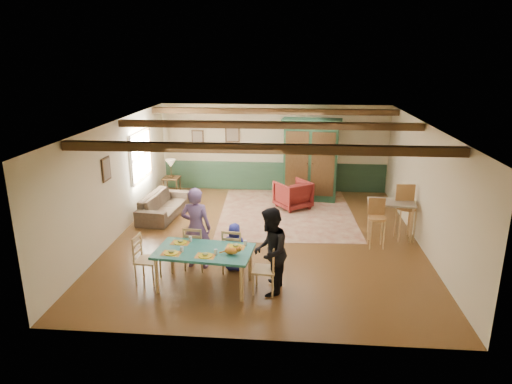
# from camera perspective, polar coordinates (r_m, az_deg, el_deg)

# --- Properties ---
(floor) EXTENTS (8.00, 8.00, 0.00)m
(floor) POSITION_cam_1_polar(r_m,az_deg,el_deg) (10.81, 1.26, -5.77)
(floor) COLOR #4E2F16
(floor) RESTS_ON ground
(wall_back) EXTENTS (7.00, 0.02, 2.70)m
(wall_back) POSITION_cam_1_polar(r_m,az_deg,el_deg) (14.25, 2.30, 5.49)
(wall_back) COLOR beige
(wall_back) RESTS_ON floor
(wall_left) EXTENTS (0.02, 8.00, 2.70)m
(wall_left) POSITION_cam_1_polar(r_m,az_deg,el_deg) (11.13, -17.00, 1.49)
(wall_left) COLOR beige
(wall_left) RESTS_ON floor
(wall_right) EXTENTS (0.02, 8.00, 2.70)m
(wall_right) POSITION_cam_1_polar(r_m,az_deg,el_deg) (10.75, 20.28, 0.64)
(wall_right) COLOR beige
(wall_right) RESTS_ON floor
(ceiling) EXTENTS (7.00, 8.00, 0.02)m
(ceiling) POSITION_cam_1_polar(r_m,az_deg,el_deg) (10.08, 1.36, 8.54)
(ceiling) COLOR white
(ceiling) RESTS_ON wall_back
(wainscot_back) EXTENTS (6.95, 0.03, 0.90)m
(wainscot_back) POSITION_cam_1_polar(r_m,az_deg,el_deg) (14.43, 2.25, 1.97)
(wainscot_back) COLOR #1F3A27
(wainscot_back) RESTS_ON floor
(ceiling_beam_front) EXTENTS (6.95, 0.16, 0.16)m
(ceiling_beam_front) POSITION_cam_1_polar(r_m,az_deg,el_deg) (7.83, 0.33, 5.46)
(ceiling_beam_front) COLOR #311F0D
(ceiling_beam_front) RESTS_ON ceiling
(ceiling_beam_mid) EXTENTS (6.95, 0.16, 0.16)m
(ceiling_beam_mid) POSITION_cam_1_polar(r_m,az_deg,el_deg) (10.49, 1.49, 8.37)
(ceiling_beam_mid) COLOR #311F0D
(ceiling_beam_mid) RESTS_ON ceiling
(ceiling_beam_back) EXTENTS (6.95, 0.16, 0.16)m
(ceiling_beam_back) POSITION_cam_1_polar(r_m,az_deg,el_deg) (13.06, 2.16, 10.05)
(ceiling_beam_back) COLOR #311F0D
(ceiling_beam_back) RESTS_ON ceiling
(window_left) EXTENTS (0.06, 1.60, 1.30)m
(window_left) POSITION_cam_1_polar(r_m,az_deg,el_deg) (12.62, -14.18, 4.42)
(window_left) COLOR white
(window_left) RESTS_ON wall_left
(picture_left_wall) EXTENTS (0.04, 0.42, 0.52)m
(picture_left_wall) POSITION_cam_1_polar(r_m,az_deg,el_deg) (10.48, -18.21, 2.72)
(picture_left_wall) COLOR gray
(picture_left_wall) RESTS_ON wall_left
(picture_back_a) EXTENTS (0.45, 0.04, 0.55)m
(picture_back_a) POSITION_cam_1_polar(r_m,az_deg,el_deg) (14.25, -2.96, 7.32)
(picture_back_a) COLOR gray
(picture_back_a) RESTS_ON wall_back
(picture_back_b) EXTENTS (0.38, 0.04, 0.48)m
(picture_back_b) POSITION_cam_1_polar(r_m,az_deg,el_deg) (14.46, -7.30, 6.75)
(picture_back_b) COLOR gray
(picture_back_b) RESTS_ON wall_back
(dining_table) EXTENTS (1.84, 1.14, 0.73)m
(dining_table) POSITION_cam_1_polar(r_m,az_deg,el_deg) (8.59, -6.43, -9.48)
(dining_table) COLOR #216A62
(dining_table) RESTS_ON floor
(dining_chair_far_left) EXTENTS (0.45, 0.47, 0.92)m
(dining_chair_far_left) POSITION_cam_1_polar(r_m,az_deg,el_deg) (9.26, -7.55, -6.82)
(dining_chair_far_left) COLOR tan
(dining_chair_far_left) RESTS_ON floor
(dining_chair_far_right) EXTENTS (0.45, 0.47, 0.92)m
(dining_chair_far_right) POSITION_cam_1_polar(r_m,az_deg,el_deg) (9.06, -2.81, -7.23)
(dining_chair_far_right) COLOR tan
(dining_chair_far_right) RESTS_ON floor
(dining_chair_end_left) EXTENTS (0.47, 0.45, 0.92)m
(dining_chair_end_left) POSITION_cam_1_polar(r_m,az_deg,el_deg) (8.91, -13.44, -8.15)
(dining_chair_end_left) COLOR tan
(dining_chair_end_left) RESTS_ON floor
(dining_chair_end_right) EXTENTS (0.47, 0.45, 0.92)m
(dining_chair_end_right) POSITION_cam_1_polar(r_m,az_deg,el_deg) (8.31, 1.07, -9.54)
(dining_chair_end_right) COLOR tan
(dining_chair_end_right) RESTS_ON floor
(person_man) EXTENTS (0.65, 0.46, 1.68)m
(person_man) POSITION_cam_1_polar(r_m,az_deg,el_deg) (9.18, -7.49, -4.48)
(person_man) COLOR #6C4F87
(person_man) RESTS_ON floor
(person_woman) EXTENTS (0.68, 0.84, 1.61)m
(person_woman) POSITION_cam_1_polar(r_m,az_deg,el_deg) (8.15, 1.76, -7.45)
(person_woman) COLOR black
(person_woman) RESTS_ON floor
(person_child) EXTENTS (0.51, 0.36, 0.98)m
(person_child) POSITION_cam_1_polar(r_m,az_deg,el_deg) (9.12, -2.70, -6.88)
(person_child) COLOR #282DA0
(person_child) RESTS_ON floor
(cat) EXTENTS (0.36, 0.17, 0.18)m
(cat) POSITION_cam_1_polar(r_m,az_deg,el_deg) (8.18, -3.11, -7.28)
(cat) COLOR orange
(cat) RESTS_ON dining_table
(place_setting_near_left) EXTENTS (0.42, 0.33, 0.11)m
(place_setting_near_left) POSITION_cam_1_polar(r_m,az_deg,el_deg) (8.36, -10.55, -7.24)
(place_setting_near_left) COLOR gold
(place_setting_near_left) RESTS_ON dining_table
(place_setting_near_center) EXTENTS (0.42, 0.33, 0.11)m
(place_setting_near_center) POSITION_cam_1_polar(r_m,az_deg,el_deg) (8.17, -6.36, -7.64)
(place_setting_near_center) COLOR gold
(place_setting_near_center) RESTS_ON dining_table
(place_setting_far_left) EXTENTS (0.42, 0.33, 0.11)m
(place_setting_far_left) POSITION_cam_1_polar(r_m,az_deg,el_deg) (8.78, -9.44, -5.98)
(place_setting_far_left) COLOR gold
(place_setting_far_left) RESTS_ON dining_table
(place_setting_far_right) EXTENTS (0.42, 0.33, 0.11)m
(place_setting_far_right) POSITION_cam_1_polar(r_m,az_deg,el_deg) (8.49, -2.57, -6.56)
(place_setting_far_right) COLOR gold
(place_setting_far_right) RESTS_ON dining_table
(area_rug) EXTENTS (3.76, 4.39, 0.01)m
(area_rug) POSITION_cam_1_polar(r_m,az_deg,el_deg) (12.50, 3.84, -2.58)
(area_rug) COLOR #C0B08B
(area_rug) RESTS_ON floor
(armoire) EXTENTS (1.76, 0.87, 2.39)m
(armoire) POSITION_cam_1_polar(r_m,az_deg,el_deg) (13.42, 6.85, 4.00)
(armoire) COLOR #163823
(armoire) RESTS_ON floor
(armchair) EXTENTS (1.18, 1.19, 0.79)m
(armchair) POSITION_cam_1_polar(r_m,az_deg,el_deg) (12.78, 4.63, -0.32)
(armchair) COLOR #430D0F
(armchair) RESTS_ON floor
(sofa) EXTENTS (0.98, 2.12, 0.60)m
(sofa) POSITION_cam_1_polar(r_m,az_deg,el_deg) (12.42, -11.47, -1.57)
(sofa) COLOR #423629
(sofa) RESTS_ON floor
(end_table) EXTENTS (0.49, 0.49, 0.60)m
(end_table) POSITION_cam_1_polar(r_m,az_deg,el_deg) (14.07, -10.46, 0.65)
(end_table) COLOR #311F0D
(end_table) RESTS_ON floor
(table_lamp) EXTENTS (0.32, 0.32, 0.55)m
(table_lamp) POSITION_cam_1_polar(r_m,az_deg,el_deg) (13.92, -10.59, 2.91)
(table_lamp) COLOR #CBB083
(table_lamp) RESTS_ON end_table
(counter_table) EXTENTS (1.14, 0.75, 0.89)m
(counter_table) POSITION_cam_1_polar(r_m,az_deg,el_deg) (11.14, 16.38, -3.32)
(counter_table) COLOR tan
(counter_table) RESTS_ON floor
(bar_stool_left) EXTENTS (0.39, 0.43, 1.10)m
(bar_stool_left) POSITION_cam_1_polar(r_m,az_deg,el_deg) (10.48, 14.88, -3.87)
(bar_stool_left) COLOR #A4733F
(bar_stool_left) RESTS_ON floor
(bar_stool_right) EXTENTS (0.48, 0.52, 1.28)m
(bar_stool_right) POSITION_cam_1_polar(r_m,az_deg,el_deg) (11.06, 18.24, -2.57)
(bar_stool_right) COLOR #A4733F
(bar_stool_right) RESTS_ON floor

